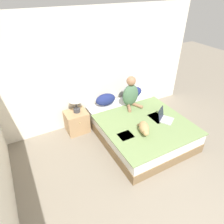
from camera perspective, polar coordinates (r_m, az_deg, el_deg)
The scene contains 9 objects.
wall_back at distance 4.51m, azimuth -5.49°, elevation 11.82°, with size 5.16×0.05×2.55m.
bed at distance 4.43m, azimuth 7.88°, elevation -4.43°, with size 1.74×2.10×0.47m.
pillow_near at distance 4.68m, azimuth -1.84°, elevation 3.61°, with size 0.49×0.29×0.26m.
pillow_far at distance 5.02m, azimuth 5.97°, elevation 5.67°, with size 0.49×0.29×0.26m.
person_sitting at distance 4.57m, azimuth 5.34°, elevation 5.25°, with size 0.40×0.39×0.72m.
cat_tabby at distance 3.89m, azimuth 9.13°, elevation -4.54°, with size 0.35×0.46×0.19m.
laptop_open at distance 4.33m, azimuth 14.84°, elevation -1.60°, with size 0.39×0.40×0.25m.
nightstand at distance 4.60m, azimuth -10.01°, elevation -2.75°, with size 0.49×0.44×0.50m.
table_lamp at distance 4.28m, azimuth -10.45°, elevation 4.32°, with size 0.31×0.31×0.53m.
Camera 1 is at (-1.62, -0.12, 2.94)m, focal length 32.00 mm.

